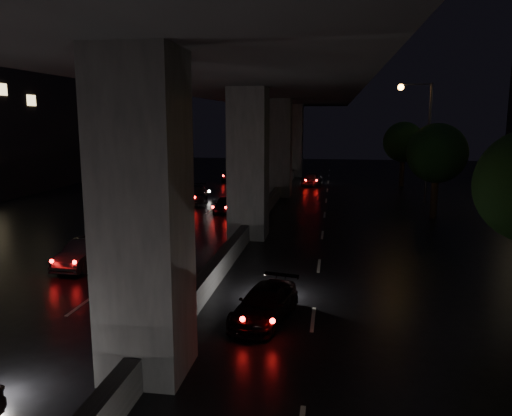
# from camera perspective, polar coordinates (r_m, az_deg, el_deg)

# --- Properties ---
(ground) EXTENTS (120.00, 120.00, 0.00)m
(ground) POSITION_cam_1_polar(r_m,az_deg,el_deg) (22.66, -3.02, -6.19)
(ground) COLOR black
(ground) RESTS_ON ground
(viaduct) EXTENTS (12.00, 80.00, 10.50)m
(viaduct) POSITION_cam_1_polar(r_m,az_deg,el_deg) (26.73, -0.91, 14.38)
(viaduct) COLOR #303033
(viaduct) RESTS_ON ground
(median_barrier) EXTENTS (0.45, 70.00, 0.85)m
(median_barrier) POSITION_cam_1_polar(r_m,az_deg,el_deg) (27.31, -0.87, -2.43)
(median_barrier) COLOR #303033
(median_barrier) RESTS_ON ground
(tree_c) EXTENTS (3.80, 3.80, 6.12)m
(tree_c) POSITION_cam_1_polar(r_m,az_deg,el_deg) (33.96, 19.97, 5.87)
(tree_c) COLOR black
(tree_c) RESTS_ON ground
(tree_d) EXTENTS (3.80, 3.80, 6.12)m
(tree_d) POSITION_cam_1_polar(r_m,az_deg,el_deg) (49.74, 16.50, 7.22)
(tree_d) COLOR black
(tree_d) RESTS_ON ground
(streetlight_far) EXTENTS (2.52, 0.44, 9.00)m
(streetlight_far) POSITION_cam_1_polar(r_m,az_deg,el_deg) (39.80, 18.42, 8.60)
(streetlight_far) COLOR #2D2D33
(streetlight_far) RESTS_ON ground
(car_3) EXTENTS (2.19, 3.87, 1.06)m
(car_3) POSITION_cam_1_polar(r_m,az_deg,el_deg) (16.26, 1.03, -10.88)
(car_3) COLOR black
(car_3) RESTS_ON ground
(car_4) EXTENTS (1.37, 3.64, 1.19)m
(car_4) POSITION_cam_1_polar(r_m,az_deg,el_deg) (23.11, -18.98, -4.89)
(car_4) COLOR black
(car_4) RESTS_ON ground
(car_5) EXTENTS (1.59, 4.03, 1.31)m
(car_5) POSITION_cam_1_polar(r_m,az_deg,el_deg) (21.83, -11.64, -5.24)
(car_5) COLOR black
(car_5) RESTS_ON ground
(car_6) EXTENTS (1.95, 3.75, 1.22)m
(car_6) POSITION_cam_1_polar(r_m,az_deg,el_deg) (26.79, -14.40, -2.59)
(car_6) COLOR black
(car_6) RESTS_ON ground
(car_7) EXTENTS (2.83, 4.89, 1.33)m
(car_7) POSITION_cam_1_polar(r_m,az_deg,el_deg) (38.30, -7.00, 1.50)
(car_7) COLOR black
(car_7) RESTS_ON ground
(car_8) EXTENTS (1.48, 3.23, 1.07)m
(car_8) POSITION_cam_1_polar(r_m,az_deg,el_deg) (34.43, -3.61, 0.37)
(car_8) COLOR black
(car_8) RESTS_ON ground
(car_9) EXTENTS (1.90, 3.41, 1.07)m
(car_9) POSITION_cam_1_polar(r_m,az_deg,el_deg) (43.10, -1.19, 2.35)
(car_9) COLOR #413D39
(car_9) RESTS_ON ground
(car_10) EXTENTS (3.07, 4.96, 1.28)m
(car_10) POSITION_cam_1_polar(r_m,az_deg,el_deg) (49.72, 0.19, 3.52)
(car_10) COLOR black
(car_10) RESTS_ON ground
(car_11) EXTENTS (2.87, 4.87, 1.27)m
(car_11) POSITION_cam_1_polar(r_m,az_deg,el_deg) (51.99, -2.73, 3.79)
(car_11) COLOR black
(car_11) RESTS_ON ground
(car_12) EXTENTS (2.24, 3.81, 1.22)m
(car_12) POSITION_cam_1_polar(r_m,az_deg,el_deg) (48.72, 6.41, 3.28)
(car_12) COLOR slate
(car_12) RESTS_ON ground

